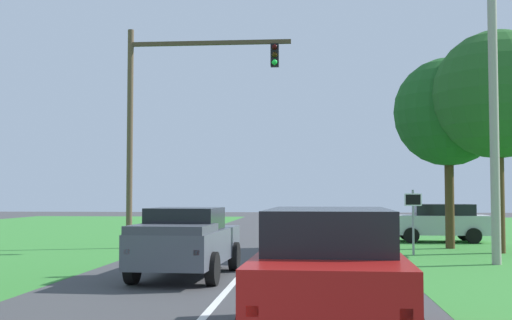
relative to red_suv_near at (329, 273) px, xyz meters
name	(u,v)px	position (x,y,z in m)	size (l,w,h in m)	color
ground_plane	(235,282)	(-2.15, 6.56, -1.02)	(120.00, 120.00, 0.00)	#424244
red_suv_near	(329,273)	(0.00, 0.00, 0.00)	(2.34, 5.02, 1.95)	#9E1411
pickup_truck_lead	(186,241)	(-3.50, 7.24, -0.08)	(2.38, 5.08, 1.80)	#4C515B
traffic_light	(167,106)	(-5.99, 16.02, 4.63)	(6.59, 0.40, 8.78)	brown
keep_moving_sign	(413,213)	(3.32, 14.01, 0.46)	(0.60, 0.09, 2.31)	gray
oak_tree_right	(498,95)	(6.59, 15.03, 4.78)	(4.73, 4.73, 8.19)	#4C351E
crossing_suv_far	(440,222)	(5.48, 20.56, -0.12)	(4.32, 2.26, 1.70)	silver
utility_pole_right	(494,105)	(5.37, 11.07, 3.90)	(0.28, 0.28, 9.84)	#9E998E
extra_tree_1	(448,112)	(5.20, 16.96, 4.38)	(4.32, 4.32, 7.59)	#4C351E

